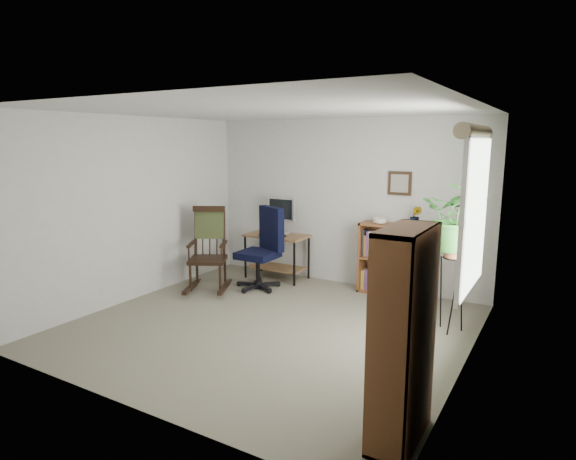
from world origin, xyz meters
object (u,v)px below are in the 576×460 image
Objects in this scene: low_bookshelf at (393,260)px; tall_bookshelf at (403,337)px; rocking_chair at (207,248)px; desk at (277,257)px; office_chair at (258,248)px.

tall_bookshelf reaches higher than low_bookshelf.
tall_bookshelf is at bearing -59.84° from rocking_chair.
tall_bookshelf is at bearing -46.36° from desk.
tall_bookshelf reaches higher than desk.
tall_bookshelf reaches higher than office_chair.
low_bookshelf reaches higher than desk.
office_chair reaches higher than low_bookshelf.
low_bookshelf is 3.34m from tall_bookshelf.
low_bookshelf is at bearing 46.62° from office_chair.
office_chair is 0.78× the size of tall_bookshelf.
low_bookshelf is (2.32, 1.11, -0.11)m from rocking_chair.
office_chair is at bearing 5.59° from rocking_chair.
desk is 1.79m from low_bookshelf.
desk is 4.20m from tall_bookshelf.
office_chair is 0.99× the size of rocking_chair.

